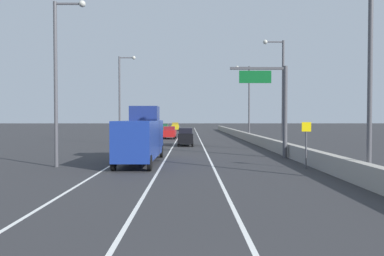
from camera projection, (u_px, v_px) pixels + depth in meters
ground_plane at (190, 135)px, 69.02m from camera, size 320.00×320.00×0.00m
lane_stripe_left at (156, 138)px, 59.98m from camera, size 0.16×130.00×0.00m
lane_stripe_center at (178, 138)px, 60.01m from camera, size 0.16×130.00×0.00m
lane_stripe_right at (199, 138)px, 60.03m from camera, size 0.16×130.00×0.00m
jersey_barrier_right at (258, 140)px, 45.06m from camera, size 0.60×120.00×1.10m
overhead_sign_gantry at (276, 100)px, 29.91m from camera, size 4.68×0.36×7.50m
speed_advisory_sign at (306, 141)px, 23.60m from camera, size 0.60×0.11×3.00m
lamp_post_right_near at (365, 58)px, 18.45m from camera, size 2.14×0.44×11.02m
lamp_post_right_second at (281, 88)px, 36.48m from camera, size 2.14×0.44×11.02m
lamp_post_right_third at (248, 98)px, 54.51m from camera, size 2.14×0.44×11.02m
lamp_post_left_near at (59, 73)px, 24.34m from camera, size 2.14×0.44×11.02m
lamp_post_left_mid at (121, 94)px, 45.98m from camera, size 2.14×0.44×11.02m
car_red_0 at (170, 133)px, 57.97m from camera, size 2.05×4.20×1.96m
car_yellow_1 at (175, 127)px, 95.97m from camera, size 1.92×4.20×2.12m
car_black_2 at (186, 137)px, 43.46m from camera, size 1.81×4.27×2.11m
car_green_3 at (164, 128)px, 89.28m from camera, size 1.88×4.12×1.91m
car_silver_4 at (136, 138)px, 42.96m from camera, size 1.85×4.36×1.85m
box_truck at (141, 137)px, 26.68m from camera, size 2.59×9.30×4.18m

